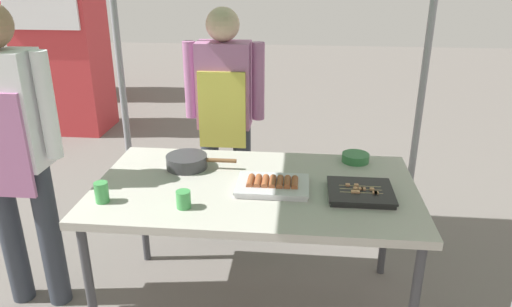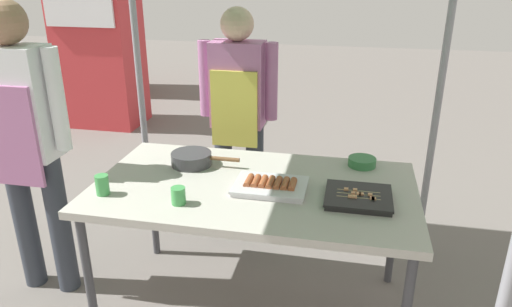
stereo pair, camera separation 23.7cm
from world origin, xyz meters
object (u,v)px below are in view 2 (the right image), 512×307
drink_cup_by_wok (178,196)px  neighbor_stall_left (100,52)px  drink_cup_near_edge (102,185)px  neighbor_stall_right (99,27)px  tray_grilled_sausages (270,186)px  tray_meat_skewers (358,197)px  stall_table (254,194)px  condiment_bowl (362,162)px  customer_nearby (24,131)px  cooking_wok (192,158)px  vendor_woman (238,107)px

drink_cup_by_wok → neighbor_stall_left: neighbor_stall_left is taller
drink_cup_near_edge → neighbor_stall_right: size_ratio=0.05×
tray_grilled_sausages → tray_meat_skewers: tray_grilled_sausages is taller
neighbor_stall_right → neighbor_stall_left: bearing=-61.5°
stall_table → drink_cup_by_wok: size_ratio=19.56×
neighbor_stall_left → neighbor_stall_right: size_ratio=0.90×
condiment_bowl → stall_table: bearing=-146.0°
stall_table → drink_cup_near_edge: (-0.69, -0.25, 0.10)m
drink_cup_near_edge → drink_cup_by_wok: 0.39m
customer_nearby → neighbor_stall_left: neighbor_stall_left is taller
condiment_bowl → drink_cup_by_wok: size_ratio=1.84×
condiment_bowl → customer_nearby: 1.80m
customer_nearby → drink_cup_near_edge: bearing=-20.2°
tray_grilled_sausages → cooking_wok: bearing=155.4°
cooking_wok → stall_table: bearing=-25.3°
stall_table → neighbor_stall_left: 3.72m
vendor_woman → stall_table: bearing=108.8°
drink_cup_by_wok → neighbor_stall_left: size_ratio=0.05×
vendor_woman → customer_nearby: 1.28m
stall_table → tray_grilled_sausages: tray_grilled_sausages is taller
drink_cup_near_edge → neighbor_stall_right: 5.13m
tray_meat_skewers → drink_cup_near_edge: (-1.20, -0.18, 0.03)m
vendor_woman → neighbor_stall_right: neighbor_stall_right is taller
cooking_wok → drink_cup_by_wok: drink_cup_by_wok is taller
neighbor_stall_left → stall_table: bearing=-50.0°
tray_meat_skewers → customer_nearby: (-1.73, 0.01, 0.20)m
customer_nearby → neighbor_stall_left: size_ratio=0.98×
drink_cup_by_wok → customer_nearby: (-0.92, 0.21, 0.18)m
tray_grilled_sausages → vendor_woman: size_ratio=0.23×
tray_grilled_sausages → cooking_wok: cooking_wok is taller
condiment_bowl → drink_cup_by_wok: 1.03m
tray_grilled_sausages → neighbor_stall_right: (-3.24, 4.29, 0.15)m
tray_meat_skewers → neighbor_stall_left: (-2.90, 2.91, 0.07)m
stall_table → neighbor_stall_left: bearing=130.0°
condiment_bowl → drink_cup_by_wok: (-0.83, -0.62, 0.02)m
tray_meat_skewers → neighbor_stall_right: (-3.66, 4.31, 0.16)m
cooking_wok → neighbor_stall_right: 4.92m
stall_table → vendor_woman: 0.90m
tray_grilled_sausages → drink_cup_by_wok: 0.45m
tray_grilled_sausages → tray_meat_skewers: 0.42m
condiment_bowl → vendor_woman: size_ratio=0.10×
neighbor_stall_right → stall_table: bearing=-53.5°
cooking_wok → vendor_woman: size_ratio=0.25×
cooking_wok → tray_meat_skewers: bearing=-15.3°
cooking_wok → condiment_bowl: bearing=10.8°
tray_grilled_sausages → neighbor_stall_right: size_ratio=0.19×
vendor_woman → customer_nearby: (-0.93, -0.88, 0.07)m
tray_meat_skewers → drink_cup_near_edge: bearing=-171.3°
vendor_woman → drink_cup_near_edge: bearing=69.3°
drink_cup_near_edge → vendor_woman: (0.41, 1.07, 0.10)m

